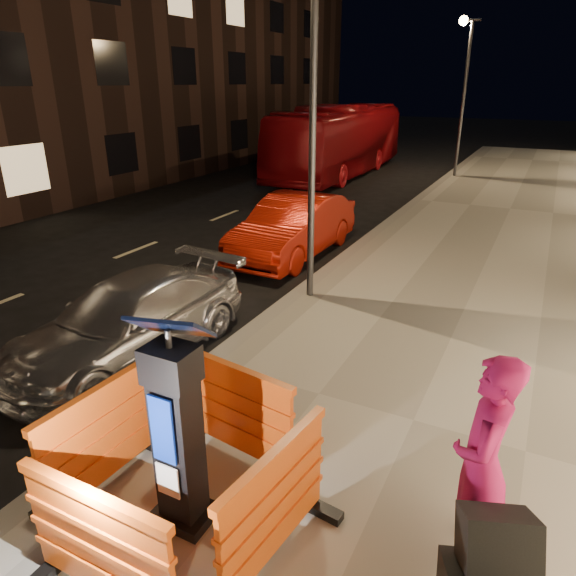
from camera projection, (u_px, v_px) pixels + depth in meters
The scene contains 14 objects.
ground_plane at pixel (208, 372), 7.47m from camera, with size 120.00×120.00×0.00m, color black.
sidewalk at pixel (413, 425), 6.18m from camera, with size 6.00×60.00×0.15m, color gray.
kerb at pixel (208, 367), 7.44m from camera, with size 0.30×60.00×0.15m, color slate.
parking_kiosk at pixel (177, 429), 4.40m from camera, with size 0.63×0.63×2.00m, color black.
barrier_front at pixel (101, 550), 3.78m from camera, with size 1.43×0.59×1.12m, color #DE5513.
barrier_back at pixel (238, 413), 5.36m from camera, with size 1.43×0.59×1.12m, color #DE5513.
barrier_kerbside at pixel (102, 439), 4.97m from camera, with size 1.43×0.59×1.12m, color #DE5513.
barrier_bldgside at pixel (275, 507), 4.17m from camera, with size 1.43×0.59×1.12m, color #DE5513.
car_silver at pixel (133, 355), 7.93m from camera, with size 1.66×4.08×1.18m, color silver.
car_red at pixel (293, 255), 12.48m from camera, with size 1.50×4.31×1.42m, color #9B1509.
bus_doubledecker at pixel (339, 175), 23.27m from camera, with size 2.53×10.81×3.01m, color maroon.
man at pixel (482, 464), 4.06m from camera, with size 0.70×0.46×1.92m, color maroon.
street_lamp_mid at pixel (313, 131), 8.67m from camera, with size 0.12×0.12×6.00m, color #3F3F44.
street_lamp_far at pixel (463, 102), 21.07m from camera, with size 0.12×0.12×6.00m, color #3F3F44.
Camera 1 is at (3.97, -5.24, 3.92)m, focal length 32.00 mm.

